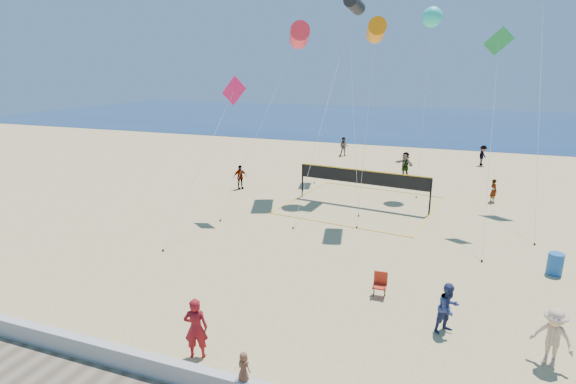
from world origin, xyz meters
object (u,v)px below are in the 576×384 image
(woman, at_px, (196,328))
(camp_chair, at_px, (380,283))
(volleyball_net, at_px, (362,181))
(trash_barrel, at_px, (555,264))

(woman, bearing_deg, camp_chair, -149.50)
(volleyball_net, bearing_deg, woman, -87.25)
(woman, xyz_separation_m, volleyball_net, (1.47, 16.54, 0.57))
(camp_chair, distance_m, volleyball_net, 11.45)
(woman, distance_m, volleyball_net, 16.61)
(volleyball_net, bearing_deg, camp_chair, -67.35)
(camp_chair, xyz_separation_m, trash_barrel, (6.39, 4.31, -0.06))
(woman, relative_size, volleyball_net, 0.20)
(camp_chair, xyz_separation_m, volleyball_net, (-2.92, 11.03, 0.99))
(woman, xyz_separation_m, trash_barrel, (10.78, 9.82, -0.48))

